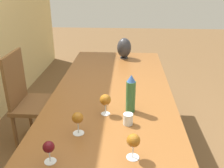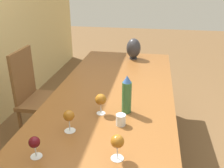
# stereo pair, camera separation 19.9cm
# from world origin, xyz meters

# --- Properties ---
(dining_table) EXTENTS (3.10, 0.99, 0.72)m
(dining_table) POSITION_xyz_m (0.00, 0.00, 0.67)
(dining_table) COLOR brown
(dining_table) RESTS_ON ground_plane
(water_bottle) EXTENTS (0.07, 0.07, 0.28)m
(water_bottle) POSITION_xyz_m (0.06, -0.15, 0.86)
(water_bottle) COLOR #336638
(water_bottle) RESTS_ON dining_table
(water_tumbler) EXTENTS (0.06, 0.06, 0.08)m
(water_tumbler) POSITION_xyz_m (-0.12, -0.13, 0.76)
(water_tumbler) COLOR silver
(water_tumbler) RESTS_ON dining_table
(vase) EXTENTS (0.16, 0.16, 0.24)m
(vase) POSITION_xyz_m (1.31, -0.08, 0.85)
(vase) COLOR #2D2D33
(vase) RESTS_ON dining_table
(wine_glass_0) EXTENTS (0.08, 0.08, 0.15)m
(wine_glass_0) POSITION_xyz_m (0.01, 0.03, 0.83)
(wine_glass_0) COLOR silver
(wine_glass_0) RESTS_ON dining_table
(wine_glass_1) EXTENTS (0.07, 0.07, 0.15)m
(wine_glass_1) POSITION_xyz_m (-0.44, -0.16, 0.83)
(wine_glass_1) COLOR silver
(wine_glass_1) RESTS_ON dining_table
(wine_glass_3) EXTENTS (0.06, 0.06, 0.12)m
(wine_glass_3) POSITION_xyz_m (-0.50, 0.27, 0.81)
(wine_glass_3) COLOR silver
(wine_glass_3) RESTS_ON dining_table
(wine_glass_4) EXTENTS (0.07, 0.07, 0.15)m
(wine_glass_4) POSITION_xyz_m (-0.24, 0.17, 0.83)
(wine_glass_4) COLOR silver
(wine_glass_4) RESTS_ON dining_table
(chair_far) EXTENTS (0.44, 0.44, 0.97)m
(chair_far) POSITION_xyz_m (0.61, 0.82, 0.52)
(chair_far) COLOR brown
(chair_far) RESTS_ON ground_plane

